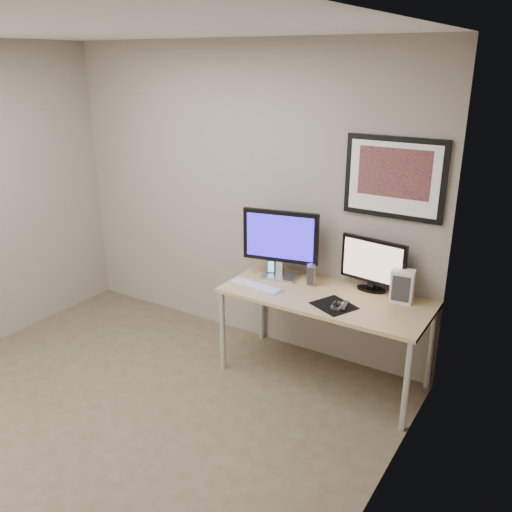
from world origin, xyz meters
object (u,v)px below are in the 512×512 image
(desk, at_px, (325,303))
(speaker_left, at_px, (272,261))
(keyboard, at_px, (256,286))
(fan_unit, at_px, (402,286))
(framed_art, at_px, (394,178))
(speaker_right, at_px, (311,275))
(monitor_large, at_px, (280,241))
(monitor_tv, at_px, (373,264))
(phone_dock, at_px, (271,267))

(desk, distance_m, speaker_left, 0.64)
(keyboard, distance_m, fan_unit, 1.13)
(fan_unit, bearing_deg, framed_art, 134.27)
(framed_art, distance_m, speaker_right, 0.99)
(keyboard, height_order, fan_unit, fan_unit)
(monitor_large, height_order, monitor_tv, monitor_large)
(speaker_left, relative_size, speaker_right, 1.14)
(speaker_left, height_order, keyboard, speaker_left)
(phone_dock, bearing_deg, fan_unit, -16.43)
(monitor_tv, bearing_deg, speaker_left, -167.57)
(speaker_left, bearing_deg, monitor_large, -41.69)
(monitor_tv, distance_m, speaker_right, 0.49)
(monitor_large, height_order, speaker_right, monitor_large)
(monitor_large, xyz_separation_m, speaker_right, (0.29, -0.01, -0.23))
(monitor_large, distance_m, keyboard, 0.42)
(speaker_right, distance_m, keyboard, 0.45)
(monitor_large, relative_size, fan_unit, 2.50)
(speaker_right, height_order, phone_dock, speaker_right)
(fan_unit, bearing_deg, speaker_left, 172.49)
(speaker_left, bearing_deg, monitor_tv, -4.60)
(monitor_tv, bearing_deg, framed_art, 43.56)
(desk, bearing_deg, framed_art, 43.46)
(desk, relative_size, monitor_large, 2.57)
(keyboard, bearing_deg, framed_art, 33.47)
(monitor_large, bearing_deg, phone_dock, 162.63)
(speaker_right, distance_m, phone_dock, 0.38)
(monitor_tv, height_order, speaker_right, monitor_tv)
(desk, bearing_deg, speaker_left, 161.77)
(monitor_tv, height_order, phone_dock, monitor_tv)
(monitor_large, relative_size, monitor_tv, 1.16)
(monitor_tv, height_order, keyboard, monitor_tv)
(framed_art, distance_m, keyboard, 1.34)
(phone_dock, distance_m, keyboard, 0.29)
(monitor_tv, distance_m, keyboard, 0.93)
(desk, distance_m, monitor_large, 0.62)
(monitor_large, height_order, speaker_left, monitor_large)
(desk, distance_m, monitor_tv, 0.48)
(framed_art, height_order, monitor_tv, framed_art)
(framed_art, relative_size, phone_dock, 5.35)
(speaker_right, distance_m, fan_unit, 0.72)
(monitor_large, distance_m, speaker_right, 0.37)
(desk, distance_m, phone_dock, 0.60)
(monitor_tv, bearing_deg, desk, -127.03)
(desk, xyz_separation_m, phone_dock, (-0.57, 0.13, 0.14))
(framed_art, height_order, speaker_right, framed_art)
(keyboard, relative_size, fan_unit, 1.83)
(speaker_right, relative_size, phone_dock, 1.25)
(phone_dock, xyz_separation_m, fan_unit, (1.09, 0.06, 0.05))
(speaker_left, xyz_separation_m, fan_unit, (1.11, 0.00, 0.02))
(framed_art, relative_size, monitor_large, 1.20)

